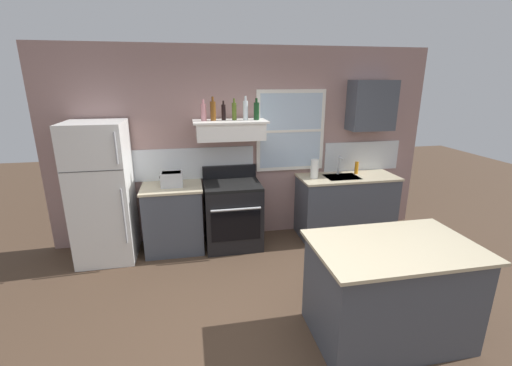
# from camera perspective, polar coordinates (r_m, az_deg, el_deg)

# --- Properties ---
(ground_plane) EXTENTS (16.00, 16.00, 0.00)m
(ground_plane) POSITION_cam_1_polar(r_m,az_deg,el_deg) (3.50, 5.02, -23.43)
(ground_plane) COLOR #4C3828
(back_wall) EXTENTS (5.40, 0.11, 2.70)m
(back_wall) POSITION_cam_1_polar(r_m,az_deg,el_deg) (4.93, -1.39, 6.27)
(back_wall) COLOR gray
(back_wall) RESTS_ON ground_plane
(refrigerator) EXTENTS (0.70, 0.72, 1.78)m
(refrigerator) POSITION_cam_1_polar(r_m,az_deg,el_deg) (4.73, -24.19, -1.50)
(refrigerator) COLOR white
(refrigerator) RESTS_ON ground_plane
(counter_left_of_stove) EXTENTS (0.79, 0.63, 0.91)m
(counter_left_of_stove) POSITION_cam_1_polar(r_m,az_deg,el_deg) (4.81, -13.49, -5.64)
(counter_left_of_stove) COLOR #474C56
(counter_left_of_stove) RESTS_ON ground_plane
(toaster) EXTENTS (0.30, 0.20, 0.19)m
(toaster) POSITION_cam_1_polar(r_m,az_deg,el_deg) (4.61, -13.82, 0.64)
(toaster) COLOR silver
(toaster) RESTS_ON counter_left_of_stove
(stove_range) EXTENTS (0.76, 0.69, 1.09)m
(stove_range) POSITION_cam_1_polar(r_m,az_deg,el_deg) (4.80, -3.89, -5.15)
(stove_range) COLOR black
(stove_range) RESTS_ON ground_plane
(range_hood_shelf) EXTENTS (0.96, 0.52, 0.24)m
(range_hood_shelf) POSITION_cam_1_polar(r_m,az_deg,el_deg) (4.59, -4.34, 8.85)
(range_hood_shelf) COLOR white
(bottle_rose_pink) EXTENTS (0.07, 0.07, 0.27)m
(bottle_rose_pink) POSITION_cam_1_polar(r_m,az_deg,el_deg) (4.54, -8.70, 11.61)
(bottle_rose_pink) COLOR #C67F84
(bottle_rose_pink) RESTS_ON range_hood_shelf
(bottle_amber_wine) EXTENTS (0.07, 0.07, 0.30)m
(bottle_amber_wine) POSITION_cam_1_polar(r_m,az_deg,el_deg) (4.53, -7.16, 11.85)
(bottle_amber_wine) COLOR brown
(bottle_amber_wine) RESTS_ON range_hood_shelf
(bottle_balsamic_dark) EXTENTS (0.06, 0.06, 0.25)m
(bottle_balsamic_dark) POSITION_cam_1_polar(r_m,az_deg,el_deg) (4.58, -5.41, 11.66)
(bottle_balsamic_dark) COLOR black
(bottle_balsamic_dark) RESTS_ON range_hood_shelf
(bottle_olive_oil_square) EXTENTS (0.06, 0.06, 0.28)m
(bottle_olive_oil_square) POSITION_cam_1_polar(r_m,az_deg,el_deg) (4.57, -3.64, 11.84)
(bottle_olive_oil_square) COLOR #4C601E
(bottle_olive_oil_square) RESTS_ON range_hood_shelf
(bottle_clear_tall) EXTENTS (0.06, 0.06, 0.31)m
(bottle_clear_tall) POSITION_cam_1_polar(r_m,az_deg,el_deg) (4.58, -1.75, 12.04)
(bottle_clear_tall) COLOR silver
(bottle_clear_tall) RESTS_ON range_hood_shelf
(bottle_dark_green_wine) EXTENTS (0.07, 0.07, 0.28)m
(bottle_dark_green_wine) POSITION_cam_1_polar(r_m,az_deg,el_deg) (4.59, 0.07, 11.91)
(bottle_dark_green_wine) COLOR #143819
(bottle_dark_green_wine) RESTS_ON range_hood_shelf
(counter_right_with_sink) EXTENTS (1.43, 0.63, 0.91)m
(counter_right_with_sink) POSITION_cam_1_polar(r_m,az_deg,el_deg) (5.30, 14.63, -3.59)
(counter_right_with_sink) COLOR #474C56
(counter_right_with_sink) RESTS_ON ground_plane
(sink_faucet) EXTENTS (0.03, 0.17, 0.28)m
(sink_faucet) POSITION_cam_1_polar(r_m,az_deg,el_deg) (5.16, 13.68, 3.23)
(sink_faucet) COLOR silver
(sink_faucet) RESTS_ON counter_right_with_sink
(paper_towel_roll) EXTENTS (0.11, 0.11, 0.27)m
(paper_towel_roll) POSITION_cam_1_polar(r_m,az_deg,el_deg) (4.93, 9.70, 2.35)
(paper_towel_roll) COLOR white
(paper_towel_roll) RESTS_ON counter_right_with_sink
(dish_soap_bottle) EXTENTS (0.06, 0.06, 0.18)m
(dish_soap_bottle) POSITION_cam_1_polar(r_m,az_deg,el_deg) (5.31, 16.36, 2.44)
(dish_soap_bottle) COLOR orange
(dish_soap_bottle) RESTS_ON counter_right_with_sink
(kitchen_island) EXTENTS (1.40, 0.90, 0.91)m
(kitchen_island) POSITION_cam_1_polar(r_m,az_deg,el_deg) (3.41, 21.27, -16.34)
(kitchen_island) COLOR #474C56
(kitchen_island) RESTS_ON ground_plane
(upper_cabinet_right) EXTENTS (0.64, 0.32, 0.70)m
(upper_cabinet_right) POSITION_cam_1_polar(r_m,az_deg,el_deg) (5.28, 18.65, 12.11)
(upper_cabinet_right) COLOR #474C56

